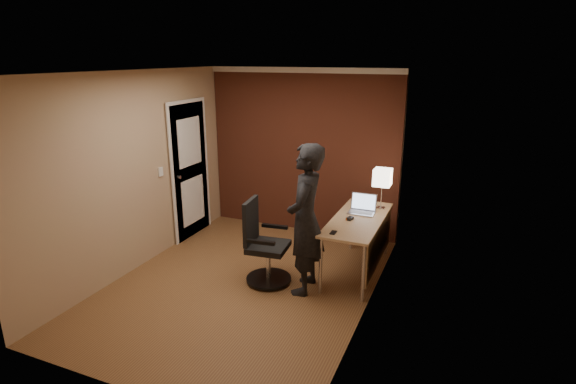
# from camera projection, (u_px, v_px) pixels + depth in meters

# --- Properties ---
(room) EXTENTS (4.00, 4.00, 4.00)m
(room) POSITION_uv_depth(u_px,v_px,m) (275.00, 148.00, 6.54)
(room) COLOR brown
(room) RESTS_ON ground
(desk) EXTENTS (0.60, 1.50, 0.73)m
(desk) POSITION_uv_depth(u_px,v_px,m) (363.00, 229.00, 5.57)
(desk) COLOR tan
(desk) RESTS_ON ground
(desk_lamp) EXTENTS (0.22, 0.22, 0.54)m
(desk_lamp) POSITION_uv_depth(u_px,v_px,m) (382.00, 178.00, 5.80)
(desk_lamp) COLOR silver
(desk_lamp) RESTS_ON desk
(laptop) EXTENTS (0.33, 0.26, 0.23)m
(laptop) POSITION_uv_depth(u_px,v_px,m) (363.00, 207.00, 5.77)
(laptop) COLOR silver
(laptop) RESTS_ON desk
(mouse) EXTENTS (0.08, 0.11, 0.03)m
(mouse) POSITION_uv_depth(u_px,v_px,m) (350.00, 218.00, 5.51)
(mouse) COLOR black
(mouse) RESTS_ON desk
(phone) EXTENTS (0.06, 0.12, 0.01)m
(phone) POSITION_uv_depth(u_px,v_px,m) (333.00, 232.00, 5.10)
(phone) COLOR black
(phone) RESTS_ON desk
(office_chair) EXTENTS (0.55, 0.59, 1.01)m
(office_chair) POSITION_uv_depth(u_px,v_px,m) (263.00, 247.00, 5.41)
(office_chair) COLOR black
(office_chair) RESTS_ON ground
(person) EXTENTS (0.49, 0.68, 1.76)m
(person) POSITION_uv_depth(u_px,v_px,m) (305.00, 220.00, 5.09)
(person) COLOR black
(person) RESTS_ON ground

